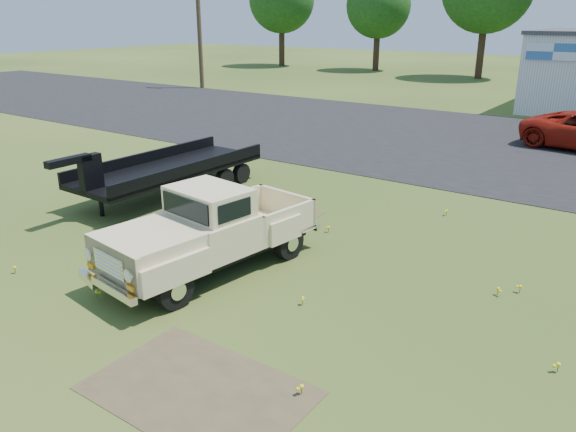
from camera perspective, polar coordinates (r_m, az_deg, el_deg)
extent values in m
plane|color=#2D4516|center=(10.96, -3.87, -6.75)|extent=(140.00, 140.00, 0.00)
cube|color=black|center=(23.93, 19.41, 6.86)|extent=(90.00, 14.00, 0.02)
cube|color=#493D27|center=(8.20, -9.06, -17.10)|extent=(3.00, 2.00, 0.01)
cube|color=#493D27|center=(14.64, -1.40, 0.27)|extent=(2.20, 1.60, 0.01)
cube|color=white|center=(31.11, 25.36, 14.85)|extent=(2.50, 0.08, 0.80)
cylinder|color=#3E291D|center=(40.89, -9.04, 19.00)|extent=(0.30, 0.30, 9.00)
cylinder|color=#362418|center=(58.69, -0.64, 16.75)|extent=(0.56, 0.56, 3.60)
cylinder|color=#362418|center=(54.38, 8.95, 16.09)|extent=(0.56, 0.56, 3.24)
sphere|color=#144112|center=(54.29, 9.19, 20.38)|extent=(5.76, 5.76, 5.76)
cylinder|color=#362418|center=(49.27, 18.97, 15.37)|extent=(0.56, 0.56, 3.96)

